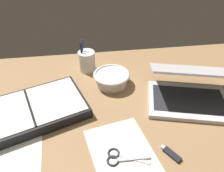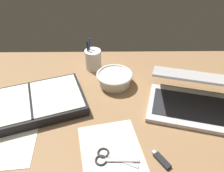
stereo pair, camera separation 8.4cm
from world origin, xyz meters
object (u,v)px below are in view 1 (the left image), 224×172
(pen_cup, at_px, (87,61))
(scissors, at_px, (119,157))
(laptop, at_px, (189,90))
(bowl, at_px, (112,78))
(planner, at_px, (31,111))

(pen_cup, bearing_deg, scissors, -82.10)
(laptop, relative_size, scissors, 2.71)
(bowl, distance_m, planner, 0.35)
(bowl, xyz_separation_m, planner, (-0.32, -0.15, -0.01))
(planner, xyz_separation_m, scissors, (0.29, -0.23, -0.02))
(bowl, xyz_separation_m, scissors, (-0.03, -0.38, -0.03))
(laptop, xyz_separation_m, planner, (-0.61, -0.00, -0.03))
(bowl, height_order, scissors, bowl)
(bowl, relative_size, planner, 0.35)
(planner, distance_m, scissors, 0.37)
(bowl, bearing_deg, scissors, -94.64)
(laptop, bearing_deg, pen_cup, 159.65)
(bowl, height_order, pen_cup, pen_cup)
(laptop, relative_size, pen_cup, 2.50)
(pen_cup, height_order, scissors, pen_cup)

